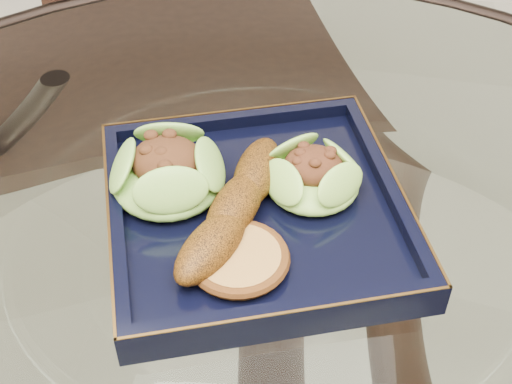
# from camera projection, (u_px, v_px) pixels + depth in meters

# --- Properties ---
(dining_table) EXTENTS (1.13, 1.13, 0.77)m
(dining_table) POSITION_uv_depth(u_px,v_px,m) (263.00, 374.00, 0.74)
(dining_table) COLOR white
(dining_table) RESTS_ON ground
(dining_chair) EXTENTS (0.52, 0.52, 0.97)m
(dining_chair) POSITION_uv_depth(u_px,v_px,m) (179.00, 98.00, 1.20)
(dining_chair) COLOR black
(dining_chair) RESTS_ON ground
(navy_plate) EXTENTS (0.34, 0.34, 0.02)m
(navy_plate) POSITION_uv_depth(u_px,v_px,m) (256.00, 215.00, 0.67)
(navy_plate) COLOR black
(navy_plate) RESTS_ON dining_table
(lettuce_wrap_left) EXTENTS (0.13, 0.13, 0.04)m
(lettuce_wrap_left) POSITION_uv_depth(u_px,v_px,m) (168.00, 175.00, 0.66)
(lettuce_wrap_left) COLOR #4E9029
(lettuce_wrap_left) RESTS_ON navy_plate
(lettuce_wrap_right) EXTENTS (0.11, 0.11, 0.03)m
(lettuce_wrap_right) POSITION_uv_depth(u_px,v_px,m) (313.00, 178.00, 0.67)
(lettuce_wrap_right) COLOR #78AF33
(lettuce_wrap_right) RESTS_ON navy_plate
(roasted_plantain) EXTENTS (0.09, 0.19, 0.04)m
(roasted_plantain) POSITION_uv_depth(u_px,v_px,m) (235.00, 207.00, 0.64)
(roasted_plantain) COLOR #66380A
(roasted_plantain) RESTS_ON navy_plate
(crumb_patty) EXTENTS (0.10, 0.10, 0.01)m
(crumb_patty) POSITION_uv_depth(u_px,v_px,m) (239.00, 260.00, 0.60)
(crumb_patty) COLOR #A97B38
(crumb_patty) RESTS_ON navy_plate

